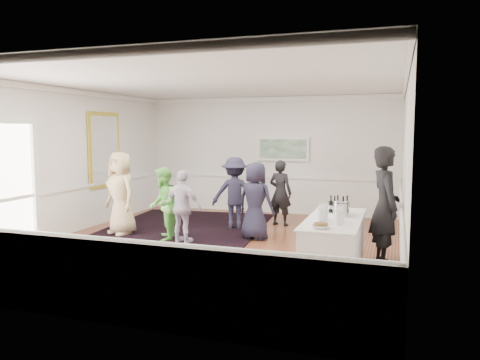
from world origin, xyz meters
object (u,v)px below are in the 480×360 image
(guest_dark_b, at_px, (280,193))
(bartender, at_px, (385,206))
(ice_bucket, at_px, (341,209))
(serving_table, at_px, (334,246))
(guest_green, at_px, (163,204))
(guest_tan, at_px, (121,193))
(guest_dark_a, at_px, (235,193))
(guest_lilac, at_px, (183,207))
(guest_navy, at_px, (255,201))
(nut_bowl, at_px, (321,226))

(guest_dark_b, bearing_deg, bartender, 145.15)
(guest_dark_b, relative_size, ice_bucket, 6.08)
(serving_table, relative_size, guest_dark_b, 1.40)
(guest_green, bearing_deg, guest_tan, -122.45)
(guest_dark_b, bearing_deg, guest_dark_a, 50.55)
(guest_dark_a, distance_m, ice_bucket, 3.72)
(guest_tan, bearing_deg, guest_lilac, 14.90)
(guest_navy, height_order, ice_bucket, guest_navy)
(guest_tan, relative_size, guest_green, 1.20)
(guest_navy, bearing_deg, guest_green, 33.62)
(bartender, relative_size, nut_bowl, 7.52)
(serving_table, height_order, guest_navy, guest_navy)
(serving_table, xyz_separation_m, guest_navy, (-1.88, 1.90, 0.36))
(guest_dark_b, height_order, ice_bucket, guest_dark_b)
(guest_green, relative_size, guest_dark_a, 0.92)
(nut_bowl, bearing_deg, guest_tan, 154.70)
(guest_dark_b, xyz_separation_m, nut_bowl, (1.64, -4.31, 0.14))
(bartender, height_order, guest_tan, bartender)
(guest_green, distance_m, guest_dark_b, 2.99)
(guest_dark_a, height_order, nut_bowl, guest_dark_a)
(guest_green, height_order, guest_dark_b, guest_dark_b)
(guest_dark_b, bearing_deg, serving_table, 129.40)
(serving_table, bearing_deg, guest_tan, 163.85)
(serving_table, height_order, guest_green, guest_green)
(ice_bucket, xyz_separation_m, nut_bowl, (-0.15, -1.06, -0.08))
(guest_dark_b, height_order, nut_bowl, guest_dark_b)
(bartender, xyz_separation_m, guest_dark_a, (-3.38, 2.02, -0.18))
(serving_table, distance_m, guest_lilac, 3.35)
(guest_dark_b, bearing_deg, guest_green, 62.69)
(guest_lilac, relative_size, guest_navy, 0.91)
(guest_green, distance_m, nut_bowl, 4.11)
(guest_green, relative_size, guest_dark_b, 0.96)
(guest_navy, bearing_deg, bartender, 167.98)
(ice_bucket, relative_size, nut_bowl, 0.97)
(serving_table, xyz_separation_m, nut_bowl, (-0.08, -0.84, 0.48))
(guest_dark_a, relative_size, nut_bowl, 6.21)
(guest_lilac, bearing_deg, guest_dark_b, -110.87)
(guest_tan, relative_size, guest_navy, 1.12)
(guest_tan, height_order, guest_navy, guest_tan)
(guest_green, height_order, ice_bucket, guest_green)
(guest_lilac, relative_size, nut_bowl, 5.53)
(serving_table, relative_size, ice_bucket, 8.50)
(bartender, bearing_deg, guest_green, 65.32)
(guest_dark_a, relative_size, guest_dark_b, 1.05)
(guest_dark_b, bearing_deg, ice_bucket, 131.89)
(guest_navy, distance_m, nut_bowl, 3.28)
(nut_bowl, bearing_deg, guest_lilac, 147.95)
(guest_navy, relative_size, nut_bowl, 6.07)
(bartender, distance_m, guest_navy, 2.87)
(bartender, height_order, guest_green, bartender)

